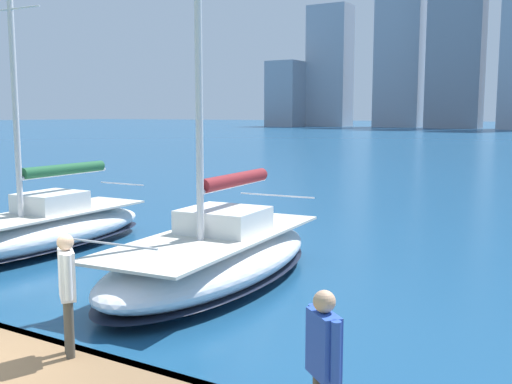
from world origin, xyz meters
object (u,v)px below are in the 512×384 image
sailboat_maroon (215,254)px  sailboat_forest (40,229)px  person_blue_shirt (323,356)px  person_white_shirt (67,283)px

sailboat_maroon → sailboat_forest: 6.14m
sailboat_forest → person_blue_shirt: (-11.62, 6.08, 0.94)m
sailboat_forest → person_white_shirt: sailboat_forest is taller
sailboat_maroon → person_blue_shirt: size_ratio=7.75×
person_white_shirt → person_blue_shirt: bearing=174.7°
sailboat_maroon → sailboat_forest: sailboat_maroon is taller
person_white_shirt → person_blue_shirt: (-3.97, 0.37, -0.04)m
sailboat_maroon → person_blue_shirt: bearing=132.5°
person_blue_shirt → person_white_shirt: bearing=-5.3°
sailboat_maroon → person_white_shirt: size_ratio=7.48×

